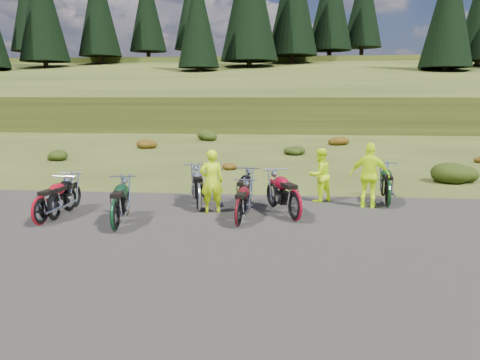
# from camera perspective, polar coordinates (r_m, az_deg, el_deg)

# --- Properties ---
(ground) EXTENTS (300.00, 300.00, 0.00)m
(ground) POSITION_cam_1_polar(r_m,az_deg,el_deg) (11.12, -5.16, -6.16)
(ground) COLOR #363F15
(ground) RESTS_ON ground
(gravel_pad) EXTENTS (20.00, 12.00, 0.04)m
(gravel_pad) POSITION_cam_1_polar(r_m,az_deg,el_deg) (9.26, -7.44, -9.63)
(gravel_pad) COLOR black
(gravel_pad) RESTS_ON ground
(hill_slope) EXTENTS (300.00, 45.97, 9.37)m
(hill_slope) POSITION_cam_1_polar(r_m,az_deg,el_deg) (60.60, 3.52, 7.32)
(hill_slope) COLOR #2C3A13
(hill_slope) RESTS_ON ground
(hill_plateau) EXTENTS (300.00, 90.00, 9.17)m
(hill_plateau) POSITION_cam_1_polar(r_m,az_deg,el_deg) (120.54, 4.49, 8.79)
(hill_plateau) COLOR #2C3A13
(hill_plateau) RESTS_ON ground
(conifer_15) EXTENTS (7.92, 7.92, 20.00)m
(conifer_15) POSITION_cam_1_polar(r_m,az_deg,el_deg) (99.88, -24.21, 19.26)
(conifer_15) COLOR black
(conifer_15) RESTS_ON ground
(conifer_17) EXTENTS (7.04, 7.04, 18.00)m
(conifer_17) POSITION_cam_1_polar(r_m,az_deg,el_deg) (77.09, -23.04, 19.11)
(conifer_17) COLOR black
(conifer_17) RESTS_ON ground
(conifer_18) EXTENTS (6.60, 6.60, 17.00)m
(conifer_18) POSITION_cam_1_polar(r_m,az_deg,el_deg) (80.14, -16.92, 19.60)
(conifer_18) COLOR black
(conifer_18) RESTS_ON ground
(conifer_19) EXTENTS (6.16, 6.16, 16.00)m
(conifer_19) POSITION_cam_1_polar(r_m,az_deg,el_deg) (83.95, -11.27, 19.87)
(conifer_19) COLOR black
(conifer_19) RESTS_ON ground
(conifer_20) EXTENTS (5.72, 5.72, 15.00)m
(conifer_20) POSITION_cam_1_polar(r_m,az_deg,el_deg) (88.35, -6.14, 19.71)
(conifer_20) COLOR black
(conifer_20) RESTS_ON ground
(conifer_21) EXTENTS (5.28, 5.28, 14.00)m
(conifer_21) POSITION_cam_1_polar(r_m,az_deg,el_deg) (62.19, -5.14, 18.99)
(conifer_21) COLOR black
(conifer_21) RESTS_ON ground
(conifer_25) EXTENTS (6.60, 6.60, 17.00)m
(conifer_25) POSITION_cam_1_polar(r_m,az_deg,el_deg) (86.88, 14.85, 20.28)
(conifer_25) COLOR black
(conifer_25) RESTS_ON ground
(conifer_26) EXTENTS (6.16, 6.16, 16.00)m
(conifer_26) POSITION_cam_1_polar(r_m,az_deg,el_deg) (63.28, 24.14, 18.75)
(conifer_26) COLOR black
(conifer_26) RESTS_ON ground
(shrub_1) EXTENTS (1.03, 1.03, 0.61)m
(shrub_1) POSITION_cam_1_polar(r_m,az_deg,el_deg) (24.61, -21.47, 2.97)
(shrub_1) COLOR black
(shrub_1) RESTS_ON ground
(shrub_2) EXTENTS (1.30, 1.30, 0.77)m
(shrub_2) POSITION_cam_1_polar(r_m,az_deg,el_deg) (28.43, -11.42, 4.54)
(shrub_2) COLOR #5A2A0B
(shrub_2) RESTS_ON ground
(shrub_3) EXTENTS (1.56, 1.56, 0.92)m
(shrub_3) POSITION_cam_1_polar(r_m,az_deg,el_deg) (32.92, -3.90, 5.61)
(shrub_3) COLOR black
(shrub_3) RESTS_ON ground
(shrub_4) EXTENTS (0.77, 0.77, 0.45)m
(shrub_4) POSITION_cam_1_polar(r_m,az_deg,el_deg) (20.04, -1.52, 1.94)
(shrub_4) COLOR #5A2A0B
(shrub_4) RESTS_ON ground
(shrub_5) EXTENTS (1.03, 1.03, 0.61)m
(shrub_5) POSITION_cam_1_polar(r_m,az_deg,el_deg) (25.15, 6.53, 3.76)
(shrub_5) COLOR black
(shrub_5) RESTS_ON ground
(shrub_6) EXTENTS (1.30, 1.30, 0.77)m
(shrub_6) POSITION_cam_1_polar(r_m,az_deg,el_deg) (30.60, 11.81, 4.92)
(shrub_6) COLOR #5A2A0B
(shrub_6) RESTS_ON ground
(shrub_7) EXTENTS (1.56, 1.56, 0.92)m
(shrub_7) POSITION_cam_1_polar(r_m,az_deg,el_deg) (18.87, 24.87, 1.18)
(shrub_7) COLOR black
(shrub_7) RESTS_ON ground
(shrub_8) EXTENTS (0.77, 0.77, 0.45)m
(shrub_8) POSITION_cam_1_polar(r_m,az_deg,el_deg) (24.84, 27.13, 2.43)
(shrub_8) COLOR #5A2A0B
(shrub_8) RESTS_ON ground
(motorcycle_0) EXTENTS (0.78, 2.06, 1.06)m
(motorcycle_0) POSITION_cam_1_polar(r_m,az_deg,el_deg) (12.75, -21.59, -4.71)
(motorcycle_0) COLOR black
(motorcycle_0) RESTS_ON ground
(motorcycle_1) EXTENTS (0.83, 2.06, 1.05)m
(motorcycle_1) POSITION_cam_1_polar(r_m,az_deg,el_deg) (12.43, -23.05, -5.19)
(motorcycle_1) COLOR maroon
(motorcycle_1) RESTS_ON ground
(motorcycle_2) EXTENTS (1.04, 2.24, 1.13)m
(motorcycle_2) POSITION_cam_1_polar(r_m,az_deg,el_deg) (11.32, -14.90, -6.18)
(motorcycle_2) COLOR black
(motorcycle_2) RESTS_ON ground
(motorcycle_3) EXTENTS (1.24, 2.30, 1.15)m
(motorcycle_3) POSITION_cam_1_polar(r_m,az_deg,el_deg) (12.86, -5.01, -3.88)
(motorcycle_3) COLOR #B1B1B6
(motorcycle_3) RESTS_ON ground
(motorcycle_4) EXTENTS (0.79, 1.95, 1.00)m
(motorcycle_4) POSITION_cam_1_polar(r_m,az_deg,el_deg) (11.31, -0.21, -5.84)
(motorcycle_4) COLOR #4B0C11
(motorcycle_4) RESTS_ON ground
(motorcycle_5) EXTENTS (0.89, 2.16, 1.10)m
(motorcycle_5) POSITION_cam_1_polar(r_m,az_deg,el_deg) (12.45, 0.03, -4.32)
(motorcycle_5) COLOR black
(motorcycle_5) RESTS_ON ground
(motorcycle_6) EXTENTS (1.58, 2.36, 1.18)m
(motorcycle_6) POSITION_cam_1_polar(r_m,az_deg,el_deg) (11.88, 6.67, -5.11)
(motorcycle_6) COLOR maroon
(motorcycle_6) RESTS_ON ground
(motorcycle_7) EXTENTS (0.96, 2.24, 1.14)m
(motorcycle_7) POSITION_cam_1_polar(r_m,az_deg,el_deg) (13.85, 17.53, -3.31)
(motorcycle_7) COLOR black
(motorcycle_7) RESTS_ON ground
(person_middle) EXTENTS (0.70, 0.55, 1.70)m
(person_middle) POSITION_cam_1_polar(r_m,az_deg,el_deg) (12.49, -3.48, -0.28)
(person_middle) COLOR #BEE70C
(person_middle) RESTS_ON ground
(person_right_a) EXTENTS (0.98, 0.95, 1.59)m
(person_right_a) POSITION_cam_1_polar(r_m,az_deg,el_deg) (13.99, 9.68, 0.49)
(person_right_a) COLOR #BEE70C
(person_right_a) RESTS_ON ground
(person_right_b) EXTENTS (1.14, 0.67, 1.83)m
(person_right_b) POSITION_cam_1_polar(r_m,az_deg,el_deg) (13.49, 15.53, 0.42)
(person_right_b) COLOR #BEE70C
(person_right_b) RESTS_ON ground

